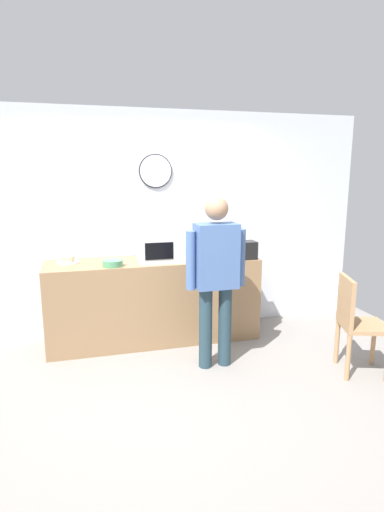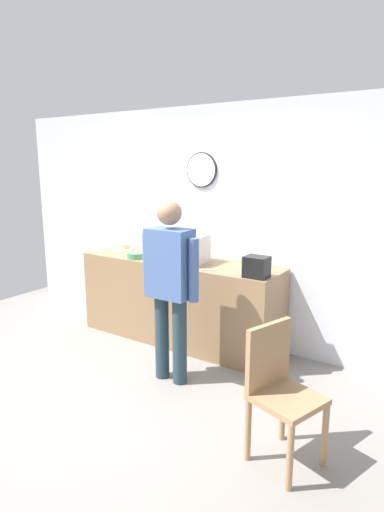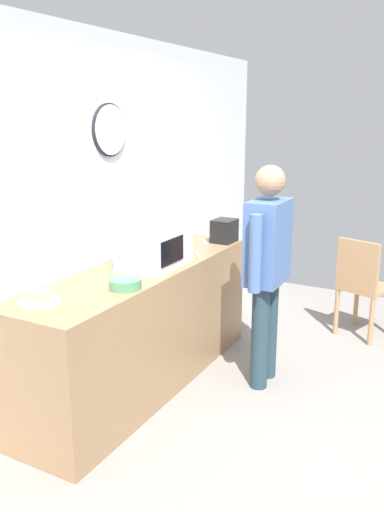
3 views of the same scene
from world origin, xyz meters
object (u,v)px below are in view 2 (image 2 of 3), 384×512
Objects in this scene: microwave at (182,249)px; wooden_chair at (279,387)px; salad_bowl at (136,255)px; spoon_utensil at (209,270)px; person_standing at (170,279)px; toaster at (257,267)px; fork_utensil at (260,272)px; sandwich_plate at (124,248)px.

microwave is 2.10m from wooden_chair.
spoon_utensil is at bearing -0.87° from salad_bowl.
person_standing reaches higher than microwave.
toaster is at bearing 122.37° from wooden_chair.
wooden_chair is at bearing -60.15° from fork_utensil.
person_standing is (0.39, -0.74, -0.11)m from microwave.
fork_utensil is (0.90, 0.06, -0.15)m from microwave.
spoon_utensil is at bearing -12.29° from sandwich_plate.
microwave is 2.94× the size of fork_utensil.
toaster is 1.29× the size of spoon_utensil.
toaster reaches higher than spoon_utensil.
salad_bowl reaches higher than spoon_utensil.
wooden_chair is at bearing -36.60° from microwave.
fork_utensil is at bearing 4.14° from microwave.
microwave is 0.30× the size of person_standing.
wooden_chair is (2.17, -1.09, -0.44)m from salad_bowl.
salad_bowl is at bearing 179.71° from toaster.
person_standing reaches higher than toaster.
microwave is 0.91m from fork_utensil.
microwave is at bearing -9.96° from sandwich_plate.
sandwich_plate reaches higher than fork_utensil.
microwave reaches higher than salad_bowl.
toaster is (1.94, -0.30, 0.08)m from sandwich_plate.
sandwich_plate is 0.26× the size of wooden_chair.
sandwich_plate is 1.46m from spoon_utensil.
salad_bowl is 0.23× the size of wooden_chair.
toaster is at bearing -8.90° from sandwich_plate.
spoon_utensil is (0.43, -0.14, -0.15)m from microwave.
salad_bowl is 0.13× the size of person_standing.
spoon_utensil is 0.60m from person_standing.
toaster reaches higher than salad_bowl.
salad_bowl is at bearing -33.00° from sandwich_plate.
person_standing is at bearing -33.44° from sandwich_plate.
spoon_utensil is 0.18× the size of wooden_chair.
salad_bowl is 1.45m from fork_utensil.
sandwich_plate is 1.66m from person_standing.
fork_utensil is (1.89, -0.11, -0.02)m from sandwich_plate.
microwave reaches higher than toaster.
fork_utensil is 1.00× the size of spoon_utensil.
person_standing is at bearing -33.66° from salad_bowl.
sandwich_plate is at bearing 147.00° from salad_bowl.
sandwich_plate is 1.96m from toaster.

